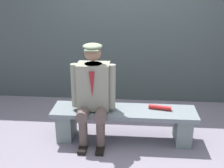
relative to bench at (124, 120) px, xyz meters
name	(u,v)px	position (x,y,z in m)	size (l,w,h in m)	color
ground_plane	(123,139)	(0.00, 0.00, -0.28)	(30.00, 30.00, 0.00)	slate
bench	(124,120)	(0.00, 0.00, 0.00)	(1.86, 0.44, 0.43)	slate
seated_man	(93,91)	(0.39, 0.05, 0.42)	(0.57, 0.56, 1.30)	gray
rolled_magazine	(160,108)	(-0.46, -0.04, 0.18)	(0.06, 0.06, 0.29)	#B21E1E
stadium_wall	(128,31)	(0.00, -1.44, 0.92)	(12.00, 0.24, 2.41)	#3C4645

